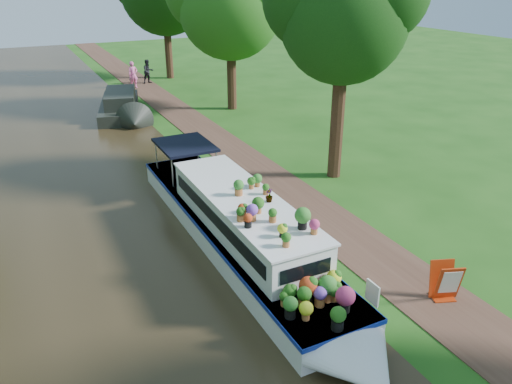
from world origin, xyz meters
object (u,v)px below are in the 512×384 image
Objects in this scene: plant_boat at (244,229)px; sandwich_board at (445,283)px; pedestrian_pink at (133,75)px; second_boat at (121,105)px; pedestrian_dark at (148,71)px.

plant_boat is 13.09× the size of sandwich_board.
pedestrian_pink reaches higher than sandwich_board.
sandwich_board is at bearing -66.37° from second_boat.
pedestrian_dark reaches higher than sandwich_board.
plant_boat is at bearing 150.50° from sandwich_board.
plant_boat reaches higher than pedestrian_dark.
second_boat is at bearing -127.56° from pedestrian_dark.
pedestrian_dark is (0.46, 30.09, 0.41)m from sandwich_board.
pedestrian_dark is at bearing 34.13° from pedestrian_pink.
plant_boat is 17.57m from second_boat.
plant_boat is at bearing -76.08° from second_boat.
pedestrian_pink reaches higher than pedestrian_dark.
pedestrian_dark is at bearing 80.82° from plant_boat.
second_boat reaches higher than sandwich_board.
sandwich_board is at bearing -91.52° from pedestrian_pink.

